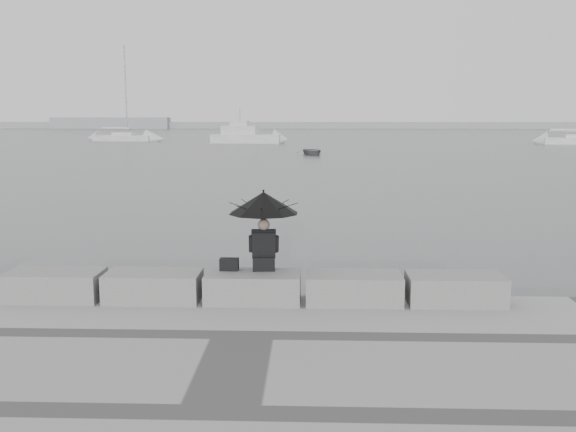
{
  "coord_description": "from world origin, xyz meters",
  "views": [
    {
      "loc": [
        0.96,
        -10.95,
        3.65
      ],
      "look_at": [
        0.47,
        3.0,
        1.43
      ],
      "focal_mm": 40.0,
      "sensor_mm": 36.0,
      "label": 1
    }
  ],
  "objects_px": {
    "sailboat_right": "(576,140)",
    "dinghy": "(312,151)",
    "seated_person": "(264,212)",
    "sailboat_left": "(124,137)",
    "motor_cruiser": "(247,136)"
  },
  "relations": [
    {
      "from": "sailboat_left",
      "to": "dinghy",
      "type": "xyz_separation_m",
      "value": [
        25.63,
        -28.89,
        -0.21
      ]
    },
    {
      "from": "motor_cruiser",
      "to": "dinghy",
      "type": "height_order",
      "value": "motor_cruiser"
    },
    {
      "from": "sailboat_left",
      "to": "motor_cruiser",
      "type": "relative_size",
      "value": 1.4
    },
    {
      "from": "sailboat_left",
      "to": "sailboat_right",
      "type": "height_order",
      "value": "same"
    },
    {
      "from": "seated_person",
      "to": "dinghy",
      "type": "height_order",
      "value": "seated_person"
    },
    {
      "from": "seated_person",
      "to": "motor_cruiser",
      "type": "height_order",
      "value": "motor_cruiser"
    },
    {
      "from": "sailboat_left",
      "to": "seated_person",
      "type": "bearing_deg",
      "value": -62.04
    },
    {
      "from": "seated_person",
      "to": "sailboat_right",
      "type": "bearing_deg",
      "value": 59.35
    },
    {
      "from": "seated_person",
      "to": "sailboat_left",
      "type": "xyz_separation_m",
      "value": [
        -24.72,
        76.54,
        -1.5
      ]
    },
    {
      "from": "sailboat_left",
      "to": "motor_cruiser",
      "type": "bearing_deg",
      "value": -8.79
    },
    {
      "from": "seated_person",
      "to": "dinghy",
      "type": "xyz_separation_m",
      "value": [
        0.91,
        47.65,
        -1.71
      ]
    },
    {
      "from": "sailboat_right",
      "to": "dinghy",
      "type": "height_order",
      "value": "sailboat_right"
    },
    {
      "from": "sailboat_right",
      "to": "motor_cruiser",
      "type": "relative_size",
      "value": 1.4
    },
    {
      "from": "sailboat_left",
      "to": "sailboat_right",
      "type": "distance_m",
      "value": 58.37
    },
    {
      "from": "motor_cruiser",
      "to": "dinghy",
      "type": "xyz_separation_m",
      "value": [
        8.18,
        -22.93,
        -0.59
      ]
    }
  ]
}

